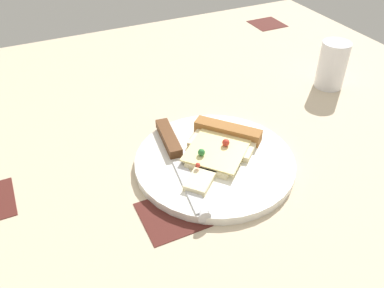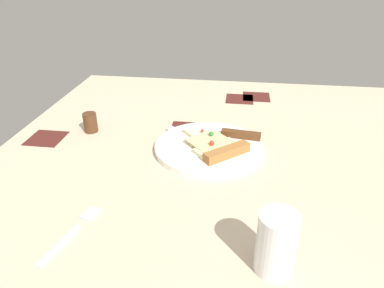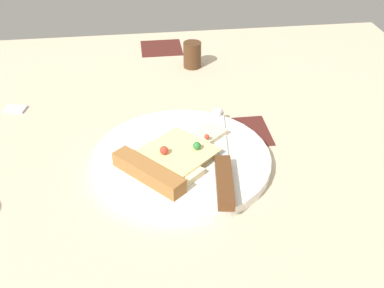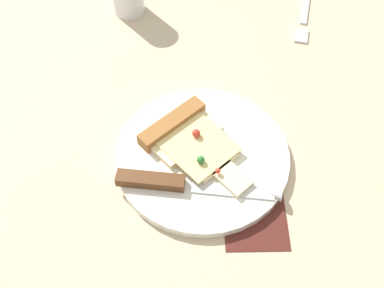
{
  "view_description": "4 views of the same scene",
  "coord_description": "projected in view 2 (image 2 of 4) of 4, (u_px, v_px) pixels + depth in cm",
  "views": [
    {
      "loc": [
        -52.02,
        30.69,
        44.08
      ],
      "look_at": [
        -4.02,
        7.85,
        3.43
      ],
      "focal_mm": 37.59,
      "sensor_mm": 36.0,
      "label": 1
    },
    {
      "loc": [
        -0.79,
        -70.55,
        42.86
      ],
      "look_at": [
        -10.94,
        3.44,
        2.24
      ],
      "focal_mm": 32.85,
      "sensor_mm": 36.0,
      "label": 2
    },
    {
      "loc": [
        49.01,
        -0.6,
        43.01
      ],
      "look_at": [
        -7.63,
        6.78,
        3.01
      ],
      "focal_mm": 44.11,
      "sensor_mm": 36.0,
      "label": 3
    },
    {
      "loc": [
        -4.66,
        47.08,
        62.71
      ],
      "look_at": [
        -5.38,
        4.51,
        3.33
      ],
      "focal_mm": 45.61,
      "sensor_mm": 36.0,
      "label": 4
    }
  ],
  "objects": [
    {
      "name": "knife",
      "position": [
        223.0,
        133.0,
        0.91
      ],
      "size": [
        24.07,
        5.14,
        2.45
      ],
      "rotation": [
        0.0,
        0.0,
        1.44
      ],
      "color": "silver",
      "rests_on": "plate"
    },
    {
      "name": "pizza_slice",
      "position": [
        215.0,
        146.0,
        0.84
      ],
      "size": [
        17.37,
        18.2,
        2.55
      ],
      "rotation": [
        0.0,
        0.0,
        0.72
      ],
      "color": "beige",
      "rests_on": "plate"
    },
    {
      "name": "plate",
      "position": [
        209.0,
        147.0,
        0.87
      ],
      "size": [
        26.69,
        26.69,
        1.46
      ],
      "primitive_type": "cylinder",
      "color": "white",
      "rests_on": "ground_plane"
    },
    {
      "name": "ground_plane",
      "position": [
        236.0,
        168.0,
        0.83
      ],
      "size": [
        118.51,
        118.51,
        3.0
      ],
      "color": "#C6B293",
      "rests_on": "ground"
    },
    {
      "name": "fork",
      "position": [
        74.0,
        230.0,
        0.61
      ],
      "size": [
        5.41,
        15.29,
        0.8
      ],
      "rotation": [
        0.0,
        0.0,
        6.04
      ],
      "color": "silver",
      "rests_on": "ground_plane"
    },
    {
      "name": "drinking_glass",
      "position": [
        276.0,
        243.0,
        0.52
      ],
      "size": [
        6.07,
        6.07,
        10.21
      ],
      "primitive_type": "cylinder",
      "color": "white",
      "rests_on": "ground_plane"
    },
    {
      "name": "pepper_shaker",
      "position": [
        90.0,
        123.0,
        0.95
      ],
      "size": [
        3.66,
        3.66,
        5.3
      ],
      "primitive_type": "cylinder",
      "color": "#4C2D19",
      "rests_on": "ground_plane"
    }
  ]
}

